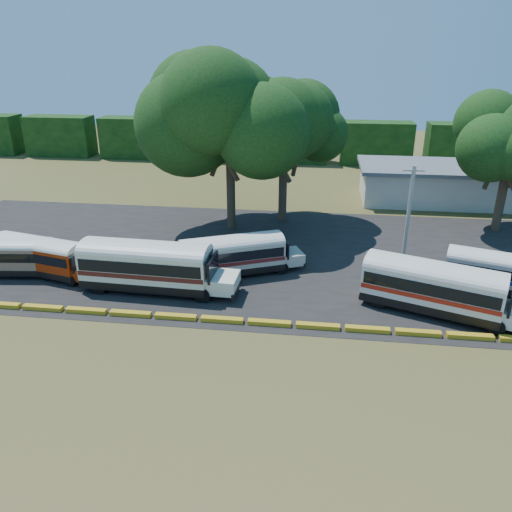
# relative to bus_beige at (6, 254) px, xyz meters

# --- Properties ---
(ground) EXTENTS (160.00, 160.00, 0.00)m
(ground) POSITION_rel_bus_beige_xyz_m (18.82, -5.84, -1.68)
(ground) COLOR #394617
(ground) RESTS_ON ground
(asphalt_strip) EXTENTS (64.00, 24.00, 0.02)m
(asphalt_strip) POSITION_rel_bus_beige_xyz_m (19.82, 6.16, -1.67)
(asphalt_strip) COLOR black
(asphalt_strip) RESTS_ON ground
(curb) EXTENTS (53.70, 0.45, 0.30)m
(curb) POSITION_rel_bus_beige_xyz_m (18.82, -4.84, -1.53)
(curb) COLOR gold
(curb) RESTS_ON ground
(terminal_building) EXTENTS (19.00, 9.00, 4.00)m
(terminal_building) POSITION_rel_bus_beige_xyz_m (36.82, 24.16, 0.35)
(terminal_building) COLOR beige
(terminal_building) RESTS_ON ground
(treeline_backdrop) EXTENTS (130.00, 4.00, 6.00)m
(treeline_backdrop) POSITION_rel_bus_beige_xyz_m (18.82, 42.16, 1.32)
(treeline_backdrop) COLOR black
(treeline_backdrop) RESTS_ON ground
(bus_beige) EXTENTS (9.09, 3.15, 2.93)m
(bus_beige) POSITION_rel_bus_beige_xyz_m (0.00, 0.00, 0.00)
(bus_beige) COLOR black
(bus_beige) RESTS_ON ground
(bus_red) EXTENTS (9.19, 4.19, 2.93)m
(bus_red) POSITION_rel_bus_beige_xyz_m (2.60, 0.35, 0.00)
(bus_red) COLOR black
(bus_red) RESTS_ON ground
(bus_cream_west) EXTENTS (11.19, 3.20, 3.64)m
(bus_cream_west) POSITION_rel_bus_beige_xyz_m (11.49, -1.14, 0.38)
(bus_cream_west) COLOR black
(bus_cream_west) RESTS_ON ground
(bus_cream_east) EXTENTS (9.54, 5.95, 3.10)m
(bus_cream_east) POSITION_rel_bus_beige_xyz_m (16.95, 2.24, 0.07)
(bus_cream_east) COLOR black
(bus_cream_east) RESTS_ON ground
(bus_white_red) EXTENTS (10.79, 6.10, 3.47)m
(bus_white_red) POSITION_rel_bus_beige_xyz_m (30.69, -1.85, 0.28)
(bus_white_red) COLOR black
(bus_white_red) RESTS_ON ground
(bus_white_blue) EXTENTS (9.13, 4.81, 2.92)m
(bus_white_blue) POSITION_rel_bus_beige_xyz_m (36.00, 1.62, -0.02)
(bus_white_blue) COLOR black
(bus_white_blue) RESTS_ON ground
(tree_west) EXTENTS (11.84, 11.84, 15.33)m
(tree_west) POSITION_rel_bus_beige_xyz_m (14.86, 12.62, 9.27)
(tree_west) COLOR #3D2B1E
(tree_west) RESTS_ON ground
(tree_center) EXTENTS (9.05, 9.05, 12.79)m
(tree_center) POSITION_rel_bus_beige_xyz_m (19.48, 15.40, 7.73)
(tree_center) COLOR #3D2B1E
(tree_center) RESTS_ON ground
(utility_pole) EXTENTS (1.60, 0.30, 7.70)m
(utility_pole) POSITION_rel_bus_beige_xyz_m (30.04, 6.86, 2.28)
(utility_pole) COLOR gray
(utility_pole) RESTS_ON ground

